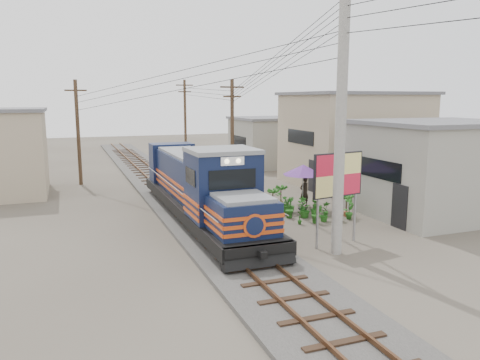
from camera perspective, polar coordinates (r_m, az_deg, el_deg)
name	(u,v)px	position (r m, az deg, el deg)	size (l,w,h in m)	color
ground	(245,260)	(17.13, 0.58, -9.73)	(120.00, 120.00, 0.00)	#473F35
ballast	(180,202)	(26.34, -7.27, -2.64)	(3.60, 70.00, 0.16)	#595651
track	(180,199)	(26.30, -7.28, -2.26)	(1.15, 70.00, 0.12)	#51331E
locomotive	(200,188)	(22.10, -4.89, -0.93)	(2.71, 14.72, 3.65)	black
utility_pole_main	(341,120)	(17.30, 12.19, 7.17)	(0.40, 0.40, 10.00)	#9E9B93
wooden_pole_mid	(232,131)	(30.90, -0.96, 6.02)	(1.60, 0.24, 7.00)	#4C3826
wooden_pole_far	(185,119)	(44.38, -6.70, 7.45)	(1.60, 0.24, 7.50)	#4C3826
wooden_pole_left	(78,130)	(33.13, -19.15, 5.74)	(1.60, 0.24, 7.00)	#4C3826
power_lines	(181,62)	(24.29, -7.16, 14.08)	(9.65, 19.00, 3.30)	black
shophouse_front	(439,168)	(25.24, 23.08, 1.36)	(7.35, 6.30, 4.70)	gray
shophouse_mid	(353,138)	(32.77, 13.60, 4.97)	(8.40, 7.35, 6.20)	tan
shophouse_back	(272,141)	(40.85, 3.90, 4.73)	(6.30, 6.30, 4.20)	gray
billboard	(338,177)	(18.58, 11.87, 0.34)	(2.38, 0.56, 3.71)	#99999E
market_umbrella	(303,170)	(24.52, 7.71, 1.21)	(2.39, 2.39, 2.38)	black
vendor	(304,192)	(25.45, 7.85, -1.40)	(0.60, 0.39, 1.63)	black
plant_nursery	(308,208)	(23.34, 8.30, -3.35)	(3.43, 3.04, 1.13)	#26661D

